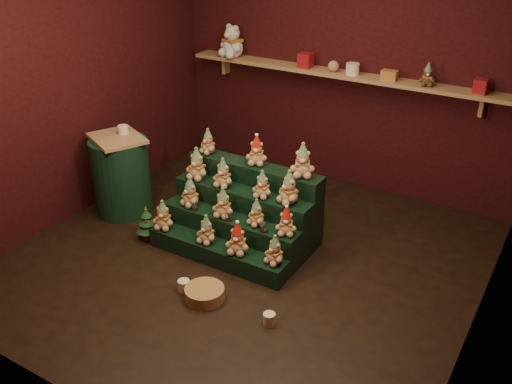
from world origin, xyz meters
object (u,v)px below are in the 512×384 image
Objects in this scene: mug_left at (184,286)px; white_bear at (232,37)px; riser_tier_front at (217,253)px; snow_globe_b at (228,216)px; snow_globe_c at (264,227)px; brown_bear at (428,75)px; wicker_basket at (205,293)px; mug_right at (269,319)px; mini_christmas_tree at (147,223)px; side_table at (121,175)px; snow_globe_a at (195,206)px.

mug_left is 3.16m from white_bear.
riser_tier_front is 2.97× the size of white_bear.
white_bear reaches higher than snow_globe_b.
brown_bear is at bearing 67.83° from snow_globe_c.
snow_globe_b is at bearing 106.92° from wicker_basket.
mug_left is at bearing -45.33° from white_bear.
mug_right is at bearing -56.37° from snow_globe_c.
riser_tier_front is 0.99m from mug_right.
mini_christmas_tree is (-0.82, -0.19, -0.23)m from snow_globe_b.
brown_bear is at bearing 46.40° from mini_christmas_tree.
side_table is at bearing 174.72° from snow_globe_b.
snow_globe_b is 0.78m from wicker_basket.
snow_globe_a is 2.61m from brown_bear.
side_table is 0.72m from mini_christmas_tree.
side_table is 2.54× the size of wicker_basket.
mug_left is (1.41, -0.80, -0.37)m from side_table.
snow_globe_a is 0.84× the size of snow_globe_c.
snow_globe_a reaches higher than wicker_basket.
mug_right is (0.83, 0.00, -0.00)m from mug_left.
snow_globe_a is at bearing -148.72° from brown_bear.
snow_globe_a is at bearing 150.82° from mug_right.
mug_right is (0.44, -0.67, -0.36)m from snow_globe_c.
snow_globe_b is 0.40× the size of brown_bear.
riser_tier_front is at bearing 91.71° from mug_left.
mug_left is at bearing -4.76° from side_table.
snow_globe_c is 0.96× the size of mug_right.
riser_tier_front is 0.51m from mug_left.
side_table reaches higher than mug_right.
riser_tier_front reaches higher than wicker_basket.
snow_globe_b is 2.48m from white_bear.
snow_globe_a is 0.09× the size of side_table.
mug_right is 0.29× the size of wicker_basket.
snow_globe_b is 0.86× the size of mug_left.
snow_globe_c is 0.43× the size of brown_bear.
snow_globe_c reaches higher than wicker_basket.
snow_globe_c is at bearing 21.68° from riser_tier_front.
mini_christmas_tree is 2.50m from white_bear.
mini_christmas_tree is at bearing -153.28° from brown_bear.
snow_globe_c is (0.40, 0.16, 0.32)m from riser_tier_front.
mug_left is at bearing -90.85° from snow_globe_b.
mug_left is at bearing -179.76° from mug_right.
brown_bear is (1.96, 2.05, 1.25)m from mini_christmas_tree.
mini_christmas_tree is at bearing 149.31° from mug_left.
snow_globe_c reaches higher than riser_tier_front.
riser_tier_front reaches higher than mug_right.
mini_christmas_tree is (-0.45, -0.19, -0.22)m from snow_globe_a.
snow_globe_b is at bearing 180.00° from snow_globe_c.
wicker_basket is (0.20, -0.67, -0.35)m from snow_globe_b.
brown_bear reaches higher than riser_tier_front.
side_table is at bearing 172.85° from snow_globe_a.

